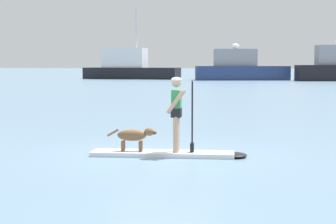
{
  "coord_description": "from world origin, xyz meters",
  "views": [
    {
      "loc": [
        1.65,
        -12.8,
        2.08
      ],
      "look_at": [
        0.0,
        1.0,
        0.9
      ],
      "focal_mm": 62.61,
      "sensor_mm": 36.0,
      "label": 1
    }
  ],
  "objects_px": {
    "dog": "(134,136)",
    "moored_boat_port": "(240,68)",
    "paddleboard": "(173,154)",
    "moored_boat_far_starboard": "(129,68)",
    "person_paddler": "(177,109)"
  },
  "relations": [
    {
      "from": "dog",
      "to": "moored_boat_port",
      "type": "bearing_deg",
      "value": 87.47
    },
    {
      "from": "paddleboard",
      "to": "dog",
      "type": "bearing_deg",
      "value": -179.47
    },
    {
      "from": "paddleboard",
      "to": "moored_boat_port",
      "type": "bearing_deg",
      "value": 88.34
    },
    {
      "from": "paddleboard",
      "to": "dog",
      "type": "relative_size",
      "value": 3.08
    },
    {
      "from": "moored_boat_far_starboard",
      "to": "moored_boat_port",
      "type": "bearing_deg",
      "value": -13.19
    },
    {
      "from": "person_paddler",
      "to": "moored_boat_port",
      "type": "xyz_separation_m",
      "value": [
        1.57,
        57.35,
        0.33
      ]
    },
    {
      "from": "moored_boat_far_starboard",
      "to": "moored_boat_port",
      "type": "relative_size",
      "value": 1.11
    },
    {
      "from": "person_paddler",
      "to": "moored_boat_far_starboard",
      "type": "relative_size",
      "value": 0.13
    },
    {
      "from": "dog",
      "to": "moored_boat_far_starboard",
      "type": "relative_size",
      "value": 0.09
    },
    {
      "from": "dog",
      "to": "moored_boat_far_starboard",
      "type": "bearing_deg",
      "value": 100.7
    },
    {
      "from": "moored_boat_far_starboard",
      "to": "moored_boat_port",
      "type": "distance_m",
      "value": 14.37
    },
    {
      "from": "moored_boat_far_starboard",
      "to": "moored_boat_port",
      "type": "height_order",
      "value": "moored_boat_far_starboard"
    },
    {
      "from": "paddleboard",
      "to": "moored_boat_port",
      "type": "distance_m",
      "value": 57.39
    },
    {
      "from": "paddleboard",
      "to": "person_paddler",
      "type": "distance_m",
      "value": 1.01
    },
    {
      "from": "dog",
      "to": "moored_boat_port",
      "type": "height_order",
      "value": "moored_boat_port"
    }
  ]
}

